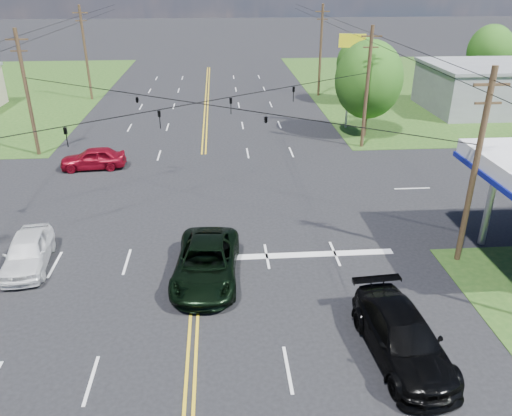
{
  "coord_description": "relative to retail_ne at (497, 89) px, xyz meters",
  "views": [
    {
      "loc": [
        1.3,
        -17.7,
        13.04
      ],
      "look_at": [
        3.1,
        6.0,
        1.79
      ],
      "focal_mm": 35.0,
      "sensor_mm": 36.0,
      "label": 1
    }
  ],
  "objects": [
    {
      "name": "tree_far_r",
      "position": [
        4.0,
        10.0,
        2.34
      ],
      "size": [
        5.32,
        5.32,
        7.63
      ],
      "color": "#3A2318",
      "rests_on": "ground"
    },
    {
      "name": "span_wire_signals",
      "position": [
        -30.0,
        -20.0,
        3.8
      ],
      "size": [
        26.0,
        18.0,
        1.13
      ],
      "color": "black",
      "rests_on": "ground"
    },
    {
      "name": "polesign_ne",
      "position": [
        -17.0,
        -5.43,
        4.31
      ],
      "size": [
        2.28,
        0.81,
        8.31
      ],
      "color": "#A5A5AA",
      "rests_on": "ground"
    },
    {
      "name": "pickup_white",
      "position": [
        -38.15,
        -28.02,
        -1.39
      ],
      "size": [
        2.46,
        4.96,
        1.63
      ],
      "primitive_type": "imported",
      "rotation": [
        0.0,
        0.0,
        0.12
      ],
      "color": "white",
      "rests_on": "ground"
    },
    {
      "name": "power_lines",
      "position": [
        -30.0,
        -22.0,
        6.4
      ],
      "size": [
        26.04,
        100.0,
        0.64
      ],
      "color": "black",
      "rests_on": "ground"
    },
    {
      "name": "pole_left_far",
      "position": [
        -43.0,
        8.0,
        2.97
      ],
      "size": [
        1.6,
        0.28,
        10.0
      ],
      "color": "#3A2318",
      "rests_on": "ground"
    },
    {
      "name": "suv_black",
      "position": [
        -22.2,
        -35.58,
        -1.34
      ],
      "size": [
        2.88,
        6.13,
        1.73
      ],
      "primitive_type": "imported",
      "rotation": [
        0.0,
        0.0,
        0.08
      ],
      "color": "black",
      "rests_on": "ground"
    },
    {
      "name": "pole_nw",
      "position": [
        -43.0,
        -11.0,
        2.72
      ],
      "size": [
        1.6,
        0.28,
        9.5
      ],
      "color": "#3A2318",
      "rests_on": "ground"
    },
    {
      "name": "tree_right_a",
      "position": [
        -16.0,
        -8.0,
        2.67
      ],
      "size": [
        5.7,
        5.7,
        8.18
      ],
      "color": "#3A2318",
      "rests_on": "ground"
    },
    {
      "name": "pole_right_far",
      "position": [
        -17.0,
        8.0,
        2.97
      ],
      "size": [
        1.6,
        0.28,
        10.0
      ],
      "color": "#3A2318",
      "rests_on": "ground"
    },
    {
      "name": "ground",
      "position": [
        -30.0,
        -20.0,
        -2.2
      ],
      "size": [
        280.0,
        280.0,
        0.0
      ],
      "primitive_type": "plane",
      "color": "black",
      "rests_on": "ground"
    },
    {
      "name": "sedan_far",
      "position": [
        -7.33,
        -15.0,
        -1.45
      ],
      "size": [
        5.22,
        2.18,
        1.51
      ],
      "primitive_type": "imported",
      "rotation": [
        0.0,
        0.0,
        -1.56
      ],
      "color": "#9D9EA2",
      "rests_on": "ground"
    },
    {
      "name": "sedan_red",
      "position": [
        -37.95,
        -14.5,
        -1.41
      ],
      "size": [
        4.75,
        2.22,
        1.57
      ],
      "primitive_type": "imported",
      "rotation": [
        0.0,
        0.0,
        -1.49
      ],
      "color": "maroon",
      "rests_on": "ground"
    },
    {
      "name": "pickup_dkgreen",
      "position": [
        -29.5,
        -29.78,
        -1.34
      ],
      "size": [
        3.33,
        6.41,
        1.72
      ],
      "primitive_type": "imported",
      "rotation": [
        0.0,
        0.0,
        -0.08
      ],
      "color": "black",
      "rests_on": "ground"
    },
    {
      "name": "pole_se",
      "position": [
        -17.0,
        -29.0,
        2.72
      ],
      "size": [
        1.6,
        0.28,
        9.5
      ],
      "color": "#3A2318",
      "rests_on": "ground"
    },
    {
      "name": "tree_right_b",
      "position": [
        -13.5,
        4.0,
        2.02
      ],
      "size": [
        4.94,
        4.94,
        7.09
      ],
      "color": "#3A2318",
      "rests_on": "ground"
    },
    {
      "name": "retail_ne",
      "position": [
        0.0,
        0.0,
        0.0
      ],
      "size": [
        14.0,
        10.0,
        4.4
      ],
      "primitive_type": "cube",
      "color": "slate",
      "rests_on": "ground"
    },
    {
      "name": "grass_ne",
      "position": [
        5.0,
        12.0,
        -2.2
      ],
      "size": [
        46.0,
        48.0,
        0.03
      ],
      "primitive_type": "cube",
      "color": "#1F4315",
      "rests_on": "ground"
    },
    {
      "name": "stop_bar",
      "position": [
        -25.0,
        -28.0,
        -2.2
      ],
      "size": [
        10.0,
        0.5,
        0.02
      ],
      "primitive_type": "cube",
      "color": "silver",
      "rests_on": "ground"
    },
    {
      "name": "pole_ne",
      "position": [
        -17.0,
        -11.0,
        2.72
      ],
      "size": [
        1.6,
        0.28,
        9.5
      ],
      "color": "#3A2318",
      "rests_on": "ground"
    }
  ]
}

